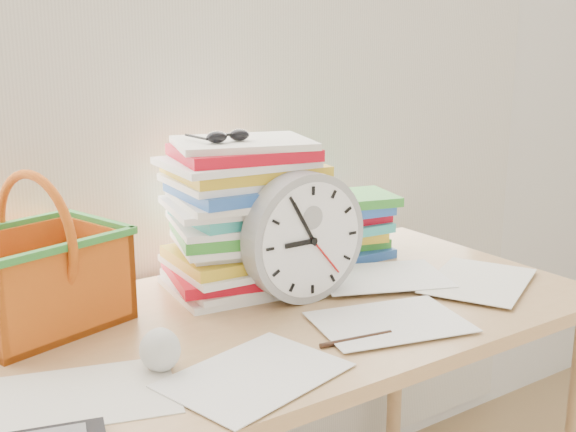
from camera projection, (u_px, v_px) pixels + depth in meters
curtain at (175, 36)px, 1.64m from camera, size 2.40×0.01×2.50m
desk at (268, 348)px, 1.49m from camera, size 1.40×0.70×0.75m
paper_stack at (242, 215)px, 1.59m from camera, size 0.38×0.33×0.33m
clock at (304, 237)px, 1.51m from camera, size 0.28×0.06×0.28m
sunglasses at (228, 136)px, 1.52m from camera, size 0.12×0.10×0.03m
book_stack at (340, 225)px, 1.85m from camera, size 0.30×0.25×0.16m
basket at (36, 252)px, 1.37m from camera, size 0.35×0.31×0.30m
crumpled_ball at (160, 349)px, 1.22m from camera, size 0.07×0.07×0.07m
pen at (356, 339)px, 1.33m from camera, size 0.15×0.04×0.01m
scattered_papers at (268, 311)px, 1.47m from camera, size 1.26×0.42×0.02m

